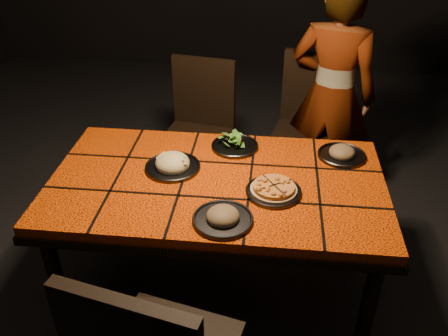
# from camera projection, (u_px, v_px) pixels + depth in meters

# --- Properties ---
(room_shell) EXTENTS (6.04, 7.04, 3.08)m
(room_shell) POSITION_uv_depth(u_px,v_px,m) (215.00, 22.00, 1.86)
(room_shell) COLOR black
(room_shell) RESTS_ON ground
(dining_table) EXTENTS (1.62, 0.92, 0.75)m
(dining_table) POSITION_uv_depth(u_px,v_px,m) (217.00, 193.00, 2.31)
(dining_table) COLOR #E74607
(dining_table) RESTS_ON ground
(chair_far_left) EXTENTS (0.50, 0.50, 0.96)m
(chair_far_left) POSITION_uv_depth(u_px,v_px,m) (200.00, 121.00, 3.21)
(chair_far_left) COLOR black
(chair_far_left) RESTS_ON ground
(chair_far_right) EXTENTS (0.54, 0.54, 1.01)m
(chair_far_right) POSITION_uv_depth(u_px,v_px,m) (310.00, 120.00, 3.17)
(chair_far_right) COLOR black
(chair_far_right) RESTS_ON ground
(diner) EXTENTS (0.65, 0.52, 1.54)m
(diner) POSITION_uv_depth(u_px,v_px,m) (332.00, 95.00, 3.05)
(diner) COLOR brown
(diner) RESTS_ON ground
(plate_pizza) EXTENTS (0.30, 0.30, 0.04)m
(plate_pizza) POSITION_uv_depth(u_px,v_px,m) (274.00, 190.00, 2.17)
(plate_pizza) COLOR #3B3B40
(plate_pizza) RESTS_ON dining_table
(plate_pasta) EXTENTS (0.27, 0.27, 0.09)m
(plate_pasta) POSITION_uv_depth(u_px,v_px,m) (173.00, 164.00, 2.34)
(plate_pasta) COLOR #3B3B40
(plate_pasta) RESTS_ON dining_table
(plate_salad) EXTENTS (0.25, 0.25, 0.07)m
(plate_salad) POSITION_uv_depth(u_px,v_px,m) (235.00, 143.00, 2.51)
(plate_salad) COLOR #3B3B40
(plate_salad) RESTS_ON dining_table
(plate_mushroom_a) EXTENTS (0.26, 0.26, 0.09)m
(plate_mushroom_a) POSITION_uv_depth(u_px,v_px,m) (223.00, 217.00, 1.99)
(plate_mushroom_a) COLOR #3B3B40
(plate_mushroom_a) RESTS_ON dining_table
(plate_mushroom_b) EXTENTS (0.25, 0.25, 0.08)m
(plate_mushroom_b) POSITION_uv_depth(u_px,v_px,m) (342.00, 153.00, 2.43)
(plate_mushroom_b) COLOR #3B3B40
(plate_mushroom_b) RESTS_ON dining_table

